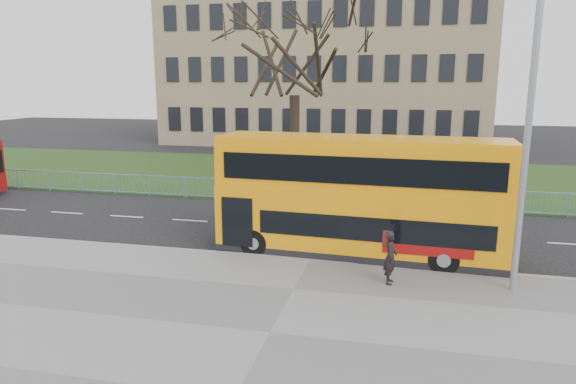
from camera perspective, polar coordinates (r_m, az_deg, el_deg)
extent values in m
plane|color=black|center=(18.51, 3.33, -6.23)|extent=(120.00, 120.00, 0.00)
cube|color=slate|center=(12.38, -2.01, -15.56)|extent=(80.00, 10.50, 0.12)
cube|color=gray|center=(17.05, 2.47, -7.60)|extent=(80.00, 0.20, 0.14)
cube|color=#203A15|center=(32.30, 7.52, 1.66)|extent=(80.00, 15.40, 0.08)
cube|color=#8E735A|center=(52.95, 4.36, 13.29)|extent=(30.00, 15.00, 14.00)
cube|color=#FF9A0A|center=(17.52, 7.91, -3.23)|extent=(9.67, 2.81, 1.77)
cube|color=#FF9A0A|center=(17.27, 8.01, 0.10)|extent=(9.67, 2.81, 0.31)
cube|color=#FF9A0A|center=(17.11, 8.11, 3.21)|extent=(9.62, 2.76, 1.59)
cube|color=black|center=(16.34, 9.24, -4.15)|extent=(7.36, 0.46, 0.77)
cube|color=black|center=(16.02, 7.53, 2.35)|extent=(8.78, 0.54, 0.86)
cylinder|color=black|center=(17.55, -3.80, -5.64)|extent=(0.96, 0.31, 0.95)
cylinder|color=black|center=(16.61, 16.92, -7.20)|extent=(0.96, 0.31, 0.95)
imported|color=black|center=(15.09, 11.29, -7.12)|extent=(0.39, 0.58, 1.56)
cylinder|color=gray|center=(14.93, 25.15, 6.65)|extent=(0.18, 0.18, 9.13)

